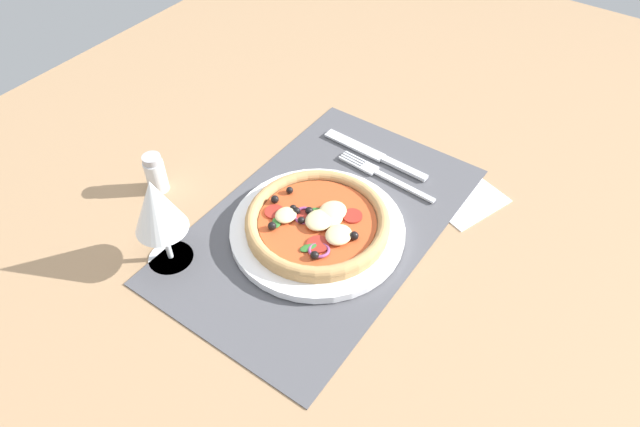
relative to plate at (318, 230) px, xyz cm
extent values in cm
cube|color=#9E7A56|center=(2.31, 0.70, -2.24)|extent=(190.00, 140.00, 2.40)
cube|color=#4C4C51|center=(2.31, 0.70, -0.84)|extent=(50.56, 31.18, 0.40)
cylinder|color=white|center=(0.00, 0.00, 0.00)|extent=(25.75, 25.75, 1.29)
cylinder|color=tan|center=(0.00, 0.00, 1.14)|extent=(21.00, 21.00, 1.00)
torus|color=tan|center=(0.00, 0.00, 2.00)|extent=(21.12, 21.12, 1.80)
cylinder|color=#C64C23|center=(0.00, 0.00, 1.79)|extent=(17.22, 17.22, 0.30)
ellipsoid|color=beige|center=(-0.98, -4.35, 2.55)|extent=(4.05, 3.65, 1.22)
ellipsoid|color=beige|center=(-0.30, -0.49, 2.59)|extent=(4.31, 3.88, 1.29)
ellipsoid|color=beige|center=(1.10, -1.67, 2.48)|extent=(3.56, 3.20, 1.07)
ellipsoid|color=beige|center=(-2.14, 4.11, 2.45)|extent=(3.36, 3.02, 1.01)
ellipsoid|color=beige|center=(2.22, -1.08, 2.60)|extent=(4.35, 3.91, 1.30)
sphere|color=black|center=(-1.69, 1.66, 2.48)|extent=(1.06, 1.06, 1.06)
sphere|color=black|center=(-0.39, 4.09, 2.46)|extent=(1.03, 1.03, 1.03)
sphere|color=black|center=(-5.98, -3.80, 2.55)|extent=(1.21, 1.21, 1.21)
sphere|color=black|center=(-0.61, 3.32, 2.50)|extent=(1.11, 1.11, 1.11)
sphere|color=black|center=(-5.08, 4.32, 2.56)|extent=(1.24, 1.24, 1.24)
sphere|color=black|center=(0.10, -6.24, 2.58)|extent=(1.28, 1.28, 1.28)
sphere|color=black|center=(2.34, 6.81, 2.48)|extent=(1.07, 1.07, 1.07)
sphere|color=black|center=(0.47, 1.81, 2.53)|extent=(1.17, 1.17, 1.17)
sphere|color=black|center=(-0.57, 7.39, 2.55)|extent=(1.21, 1.21, 1.21)
torus|color=#8E3D75|center=(-4.64, -3.57, 2.19)|extent=(3.16, 3.13, 1.01)
torus|color=#8E3D75|center=(-0.50, 2.04, 2.19)|extent=(3.19, 3.15, 1.17)
cylinder|color=#A3281E|center=(2.76, -0.61, 2.09)|extent=(3.13, 3.13, 0.30)
cylinder|color=#A3281E|center=(3.59, -3.69, 2.09)|extent=(2.94, 2.94, 0.30)
cylinder|color=#A3281E|center=(-0.38, 1.83, 2.09)|extent=(2.72, 2.72, 0.30)
cylinder|color=#A3281E|center=(-2.33, 6.11, 2.09)|extent=(2.88, 2.88, 0.30)
cylinder|color=#A3281E|center=(-3.78, -2.79, 2.09)|extent=(3.20, 3.20, 0.30)
ellipsoid|color=#2D6B28|center=(-3.59, 4.61, 2.14)|extent=(3.13, 2.56, 0.30)
ellipsoid|color=#2D6B28|center=(-1.21, 4.30, 2.14)|extent=(1.76, 2.96, 0.30)
ellipsoid|color=#2D6B28|center=(-4.95, -2.17, 2.14)|extent=(3.12, 2.66, 0.30)
ellipsoid|color=#2D6B28|center=(1.39, 0.70, 2.14)|extent=(1.61, 2.90, 0.30)
cube|color=silver|center=(16.04, -5.59, -0.42)|extent=(1.57, 11.19, 0.44)
cube|color=silver|center=(16.45, 1.24, -0.42)|extent=(2.35, 2.65, 0.44)
cube|color=silver|center=(17.56, 4.60, -0.42)|extent=(0.58, 4.33, 0.44)
cube|color=silver|center=(16.96, 4.63, -0.42)|extent=(0.58, 4.33, 0.44)
cube|color=silver|center=(16.36, 4.67, -0.42)|extent=(0.58, 4.33, 0.44)
cube|color=silver|center=(15.76, 4.71, -0.42)|extent=(0.58, 4.33, 0.44)
cube|color=silver|center=(19.70, -3.51, -0.34)|extent=(1.64, 8.45, 0.62)
cube|color=silver|center=(20.11, 6.49, -0.42)|extent=(2.47, 11.67, 0.44)
cylinder|color=silver|center=(-15.84, 14.42, -0.84)|extent=(6.40, 6.40, 0.40)
cylinder|color=silver|center=(-15.84, 14.42, 2.36)|extent=(0.80, 0.80, 6.00)
cone|color=silver|center=(-15.84, 14.42, 9.61)|extent=(7.20, 7.20, 8.50)
cone|color=#4C993D|center=(-15.84, 14.42, 9.04)|extent=(5.70, 5.70, 6.57)
cube|color=white|center=(19.71, -14.29, -0.86)|extent=(13.92, 13.23, 0.36)
cylinder|color=silver|center=(-6.58, 26.47, 1.71)|extent=(3.20, 3.20, 5.50)
cylinder|color=#ADADB2|center=(-6.58, 26.47, 5.06)|extent=(2.88, 2.88, 1.20)
camera|label=1|loc=(-46.49, -33.39, 62.25)|focal=32.26mm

